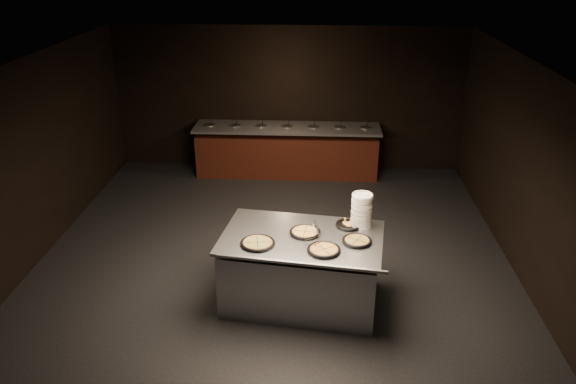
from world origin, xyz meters
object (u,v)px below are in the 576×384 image
at_px(plate_stack, 362,210).
at_px(pan_veggie_whole, 258,243).
at_px(serving_counter, 302,271).
at_px(pan_cheese_whole, 305,232).

height_order(plate_stack, pan_veggie_whole, plate_stack).
relative_size(plate_stack, pan_veggie_whole, 1.04).
bearing_deg(serving_counter, plate_stack, 31.19).
bearing_deg(pan_veggie_whole, serving_counter, 23.55).
xyz_separation_m(plate_stack, pan_cheese_whole, (-0.72, -0.25, -0.20)).
bearing_deg(pan_cheese_whole, serving_counter, -114.65).
height_order(serving_counter, pan_cheese_whole, pan_cheese_whole).
bearing_deg(pan_veggie_whole, plate_stack, 23.58).
xyz_separation_m(plate_stack, pan_veggie_whole, (-1.29, -0.56, -0.20)).
relative_size(pan_veggie_whole, pan_cheese_whole, 1.07).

